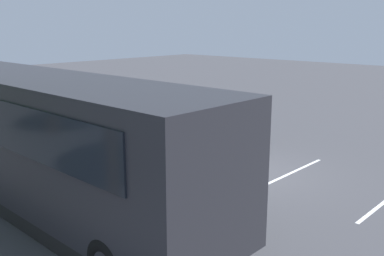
# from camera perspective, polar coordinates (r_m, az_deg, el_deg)

# --- Properties ---
(ground_plane) EXTENTS (80.00, 80.00, 0.00)m
(ground_plane) POSITION_cam_1_polar(r_m,az_deg,el_deg) (13.47, 6.86, -5.84)
(ground_plane) COLOR #424247
(tour_bus) EXTENTS (10.57, 2.66, 3.25)m
(tour_bus) POSITION_cam_1_polar(r_m,az_deg,el_deg) (10.86, -18.02, -2.04)
(tour_bus) COLOR #26262B
(tour_bus) RESTS_ON ground_plane
(spectator_far_left) EXTENTS (0.57, 0.32, 1.78)m
(spectator_far_left) POSITION_cam_1_polar(r_m,az_deg,el_deg) (11.34, 1.38, -3.81)
(spectator_far_left) COLOR black
(spectator_far_left) RESTS_ON ground_plane
(spectator_left) EXTENTS (0.57, 0.39, 1.77)m
(spectator_left) POSITION_cam_1_polar(r_m,az_deg,el_deg) (12.15, -3.91, -2.69)
(spectator_left) COLOR #473823
(spectator_left) RESTS_ON ground_plane
(spectator_centre) EXTENTS (0.57, 0.38, 1.68)m
(spectator_centre) POSITION_cam_1_polar(r_m,az_deg,el_deg) (13.02, -7.18, -1.95)
(spectator_centre) COLOR #473823
(spectator_centre) RESTS_ON ground_plane
(spectator_right) EXTENTS (0.58, 0.33, 1.82)m
(spectator_right) POSITION_cam_1_polar(r_m,az_deg,el_deg) (14.16, -10.85, -0.43)
(spectator_right) COLOR #473823
(spectator_right) RESTS_ON ground_plane
(spectator_far_right) EXTENTS (0.57, 0.39, 1.72)m
(spectator_far_right) POSITION_cam_1_polar(r_m,az_deg,el_deg) (15.01, -13.73, -0.03)
(spectator_far_right) COLOR black
(spectator_far_right) RESTS_ON ground_plane
(parked_motorcycle_silver) EXTENTS (2.02, 0.76, 0.99)m
(parked_motorcycle_silver) POSITION_cam_1_polar(r_m,az_deg,el_deg) (14.05, -15.01, -3.34)
(parked_motorcycle_silver) COLOR black
(parked_motorcycle_silver) RESTS_ON ground_plane
(stunt_motorcycle) EXTENTS (2.04, 0.65, 1.66)m
(stunt_motorcycle) POSITION_cam_1_polar(r_m,az_deg,el_deg) (16.69, 6.13, 1.46)
(stunt_motorcycle) COLOR black
(stunt_motorcycle) RESTS_ON ground_plane
(bay_line_b) EXTENTS (0.15, 4.10, 0.01)m
(bay_line_b) POSITION_cam_1_polar(r_m,az_deg,el_deg) (13.51, 12.42, -6.00)
(bay_line_b) COLOR white
(bay_line_b) RESTS_ON ground_plane
(bay_line_c) EXTENTS (0.16, 4.84, 0.01)m
(bay_line_c) POSITION_cam_1_polar(r_m,az_deg,el_deg) (15.08, 2.81, -3.65)
(bay_line_c) COLOR white
(bay_line_c) RESTS_ON ground_plane
(bay_line_d) EXTENTS (0.14, 3.68, 0.01)m
(bay_line_d) POSITION_cam_1_polar(r_m,az_deg,el_deg) (17.01, -4.76, -1.70)
(bay_line_d) COLOR white
(bay_line_d) RESTS_ON ground_plane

